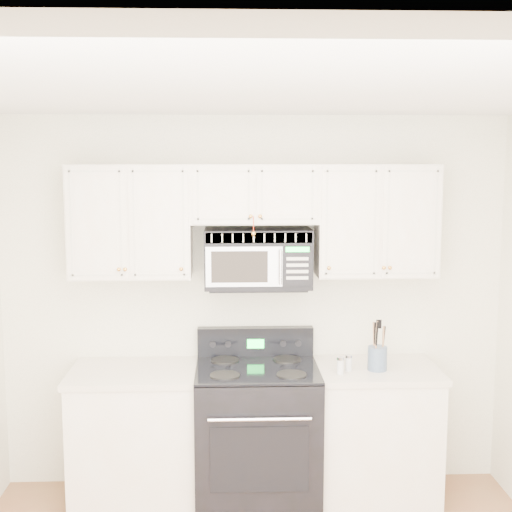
{
  "coord_description": "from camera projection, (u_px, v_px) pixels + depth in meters",
  "views": [
    {
      "loc": [
        -0.18,
        -3.16,
        2.32
      ],
      "look_at": [
        0.0,
        1.3,
        1.7
      ],
      "focal_mm": 50.0,
      "sensor_mm": 36.0,
      "label": 1
    }
  ],
  "objects": [
    {
      "name": "base_cabinet_left",
      "position": [
        136.0,
        441.0,
        4.78
      ],
      "size": [
        0.86,
        0.65,
        0.92
      ],
      "color": "beige",
      "rests_on": "ground"
    },
    {
      "name": "microwave",
      "position": [
        258.0,
        258.0,
        4.77
      ],
      "size": [
        0.71,
        0.41,
        0.39
      ],
      "color": "black",
      "rests_on": "ground"
    },
    {
      "name": "shaker_pepper",
      "position": [
        349.0,
        363.0,
        4.68
      ],
      "size": [
        0.04,
        0.04,
        0.11
      ],
      "color": "silver",
      "rests_on": "base_cabinet_right"
    },
    {
      "name": "utensil_crock",
      "position": [
        377.0,
        357.0,
        4.7
      ],
      "size": [
        0.13,
        0.13,
        0.34
      ],
      "color": "slate",
      "rests_on": "base_cabinet_right"
    },
    {
      "name": "base_cabinet_right",
      "position": [
        372.0,
        437.0,
        4.85
      ],
      "size": [
        0.86,
        0.65,
        0.92
      ],
      "color": "beige",
      "rests_on": "ground"
    },
    {
      "name": "upper_cabinets",
      "position": [
        254.0,
        215.0,
        4.75
      ],
      "size": [
        2.44,
        0.37,
        0.75
      ],
      "color": "beige",
      "rests_on": "ground"
    },
    {
      "name": "shaker_salt",
      "position": [
        340.0,
        365.0,
        4.61
      ],
      "size": [
        0.05,
        0.05,
        0.11
      ],
      "color": "silver",
      "rests_on": "base_cabinet_right"
    },
    {
      "name": "room",
      "position": [
        267.0,
        381.0,
        3.27
      ],
      "size": [
        3.51,
        3.51,
        2.61
      ],
      "color": "olive",
      "rests_on": "ground"
    },
    {
      "name": "range",
      "position": [
        257.0,
        432.0,
        4.78
      ],
      "size": [
        0.81,
        0.73,
        1.13
      ],
      "color": "black",
      "rests_on": "ground"
    }
  ]
}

